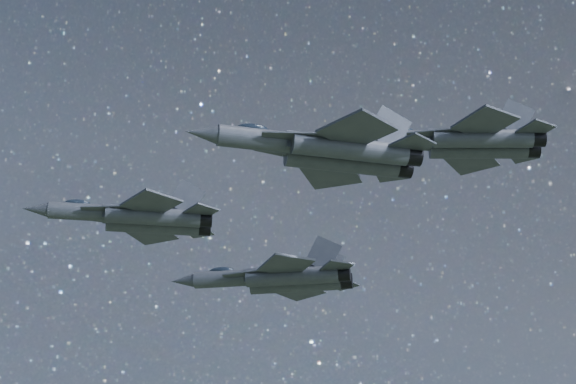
# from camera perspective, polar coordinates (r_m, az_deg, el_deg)

# --- Properties ---
(jet_lead) EXTENTS (17.16, 11.70, 4.31)m
(jet_lead) POSITION_cam_1_polar(r_m,az_deg,el_deg) (84.82, -8.90, -1.48)
(jet_lead) COLOR #363A44
(jet_left) EXTENTS (19.83, 14.03, 5.03)m
(jet_left) POSITION_cam_1_polar(r_m,az_deg,el_deg) (99.71, -0.54, -5.12)
(jet_left) COLOR #363A44
(jet_right) EXTENTS (18.77, 12.56, 4.75)m
(jet_right) POSITION_cam_1_polar(r_m,az_deg,el_deg) (73.22, 2.33, 2.51)
(jet_right) COLOR #363A44
(jet_slot) EXTENTS (17.89, 12.55, 4.51)m
(jet_slot) POSITION_cam_1_polar(r_m,az_deg,el_deg) (84.62, 10.38, 2.97)
(jet_slot) COLOR #363A44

